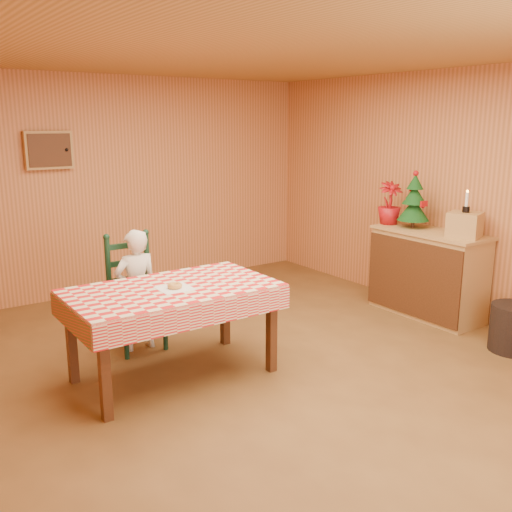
% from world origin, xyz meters
% --- Properties ---
extents(ground, '(6.00, 6.00, 0.00)m').
position_xyz_m(ground, '(0.00, 0.00, 0.00)').
color(ground, brown).
rests_on(ground, ground).
extents(cabin_walls, '(5.10, 6.05, 2.65)m').
position_xyz_m(cabin_walls, '(-0.00, 0.53, 1.83)').
color(cabin_walls, '#C97D48').
rests_on(cabin_walls, ground).
extents(dining_table, '(1.66, 0.96, 0.77)m').
position_xyz_m(dining_table, '(-0.73, 0.32, 0.69)').
color(dining_table, '#4E2A15').
rests_on(dining_table, ground).
extents(ladder_chair, '(0.44, 0.40, 1.08)m').
position_xyz_m(ladder_chair, '(-0.73, 1.11, 0.50)').
color(ladder_chair, black).
rests_on(ladder_chair, ground).
extents(seated_child, '(0.41, 0.27, 1.12)m').
position_xyz_m(seated_child, '(-0.73, 1.05, 0.56)').
color(seated_child, silver).
rests_on(seated_child, ground).
extents(napkin, '(0.26, 0.26, 0.00)m').
position_xyz_m(napkin, '(-0.73, 0.27, 0.77)').
color(napkin, white).
rests_on(napkin, dining_table).
extents(donut, '(0.13, 0.13, 0.04)m').
position_xyz_m(donut, '(-0.73, 0.27, 0.79)').
color(donut, gold).
rests_on(donut, napkin).
extents(shelf_unit, '(0.54, 1.24, 0.93)m').
position_xyz_m(shelf_unit, '(2.22, 0.15, 0.47)').
color(shelf_unit, tan).
rests_on(shelf_unit, ground).
extents(crate, '(0.38, 0.38, 0.25)m').
position_xyz_m(crate, '(2.23, -0.25, 1.06)').
color(crate, tan).
rests_on(crate, shelf_unit).
extents(christmas_tree, '(0.34, 0.34, 0.62)m').
position_xyz_m(christmas_tree, '(2.23, 0.40, 1.21)').
color(christmas_tree, '#4E2A15').
rests_on(christmas_tree, shelf_unit).
extents(flower_arrangement, '(0.35, 0.35, 0.48)m').
position_xyz_m(flower_arrangement, '(2.18, 0.70, 1.17)').
color(flower_arrangement, '#9C0E13').
rests_on(flower_arrangement, shelf_unit).
extents(candle_set, '(0.07, 0.07, 0.22)m').
position_xyz_m(candle_set, '(2.23, -0.25, 1.24)').
color(candle_set, black).
rests_on(candle_set, crate).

